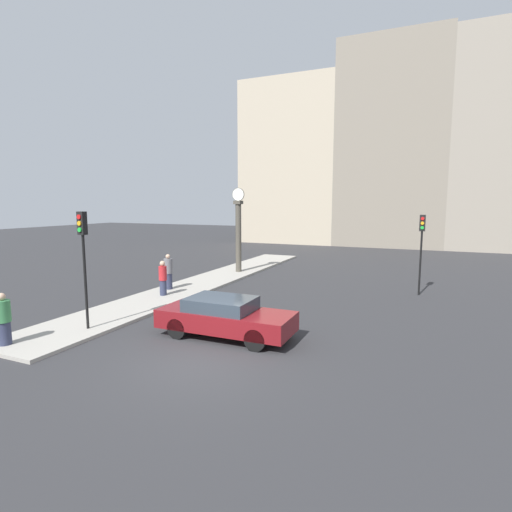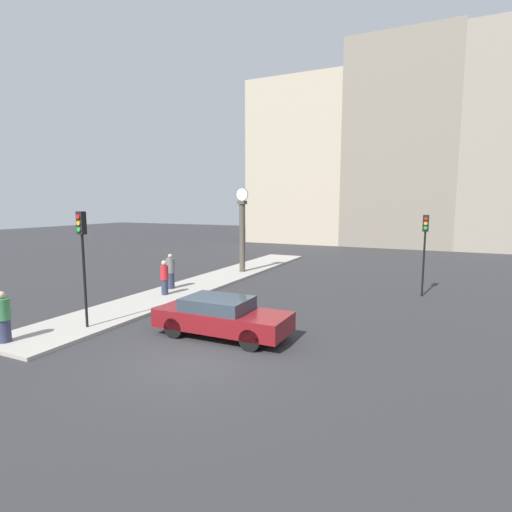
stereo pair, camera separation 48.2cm
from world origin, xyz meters
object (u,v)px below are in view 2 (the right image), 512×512
at_px(pedestrian_green_hoodie, 3,318).
at_px(pedestrian_red_top, 164,278).
at_px(traffic_light_near, 83,245).
at_px(traffic_light_far, 425,238).
at_px(street_clock, 242,232).
at_px(sedan_car, 221,316).
at_px(pedestrian_grey_jacket, 171,272).

bearing_deg(pedestrian_green_hoodie, pedestrian_red_top, 86.80).
xyz_separation_m(traffic_light_near, traffic_light_far, (10.13, 10.36, -0.22)).
height_order(traffic_light_near, street_clock, street_clock).
height_order(sedan_car, pedestrian_grey_jacket, pedestrian_grey_jacket).
xyz_separation_m(sedan_car, pedestrian_green_hoodie, (-5.57, -3.54, 0.21)).
distance_m(sedan_car, traffic_light_near, 5.22).
xyz_separation_m(sedan_car, traffic_light_far, (5.62, 8.97, 2.03)).
distance_m(traffic_light_near, pedestrian_red_top, 5.50).
bearing_deg(traffic_light_near, pedestrian_green_hoodie, -116.29).
bearing_deg(traffic_light_far, pedestrian_red_top, -153.92).
xyz_separation_m(street_clock, pedestrian_red_top, (-0.38, -7.14, -1.67)).
distance_m(traffic_light_near, pedestrian_grey_jacket, 6.69).
bearing_deg(traffic_light_far, sedan_car, -122.08).
height_order(sedan_car, traffic_light_far, traffic_light_far).
distance_m(street_clock, pedestrian_green_hoodie, 14.49).
distance_m(traffic_light_far, pedestrian_red_top, 12.14).
bearing_deg(pedestrian_red_top, traffic_light_near, -82.60).
xyz_separation_m(traffic_light_near, pedestrian_red_top, (-0.66, 5.08, -2.01)).
bearing_deg(traffic_light_far, pedestrian_grey_jacket, -160.23).
bearing_deg(pedestrian_grey_jacket, pedestrian_red_top, -64.87).
bearing_deg(pedestrian_green_hoodie, traffic_light_far, 48.19).
relative_size(traffic_light_near, street_clock, 0.77).
bearing_deg(pedestrian_red_top, sedan_car, -35.56).
relative_size(sedan_car, street_clock, 0.86).
bearing_deg(sedan_car, traffic_light_near, -162.89).
xyz_separation_m(pedestrian_red_top, pedestrian_grey_jacket, (-0.56, 1.20, 0.06)).
bearing_deg(pedestrian_red_top, pedestrian_grey_jacket, 115.13).
distance_m(pedestrian_red_top, pedestrian_green_hoodie, 7.24).
relative_size(traffic_light_far, street_clock, 0.74).
distance_m(traffic_light_near, traffic_light_far, 14.49).
bearing_deg(sedan_car, pedestrian_red_top, 144.44).
bearing_deg(traffic_light_near, street_clock, 91.32).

